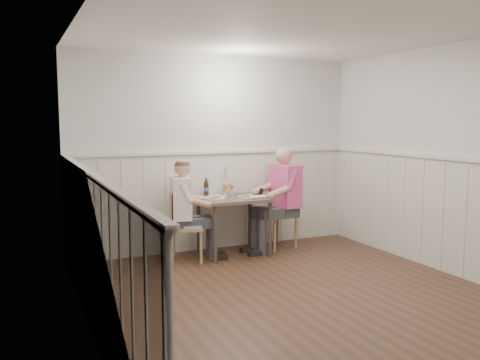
{
  "coord_description": "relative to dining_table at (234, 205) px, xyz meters",
  "views": [
    {
      "loc": [
        -2.53,
        -4.14,
        1.75
      ],
      "look_at": [
        0.07,
        1.64,
        1.0
      ],
      "focal_mm": 38.0,
      "sensor_mm": 36.0,
      "label": 1
    }
  ],
  "objects": [
    {
      "name": "ground_plane",
      "position": [
        -0.07,
        -1.84,
        -0.64
      ],
      "size": [
        4.5,
        4.5,
        0.0
      ],
      "primitive_type": "plane",
      "color": "#482C1F"
    },
    {
      "name": "room_shell",
      "position": [
        -0.07,
        -1.84,
        0.87
      ],
      "size": [
        4.04,
        4.54,
        2.6
      ],
      "color": "silver",
      "rests_on": "ground"
    },
    {
      "name": "wainscot",
      "position": [
        -0.07,
        -1.15,
        0.04
      ],
      "size": [
        4.0,
        4.49,
        1.34
      ],
      "color": "white",
      "rests_on": "ground"
    },
    {
      "name": "dining_table",
      "position": [
        0.0,
        0.0,
        0.0
      ],
      "size": [
        0.86,
        0.7,
        0.75
      ],
      "color": "#4B3C34",
      "rests_on": "ground"
    },
    {
      "name": "chair_right",
      "position": [
        0.73,
        0.08,
        -0.13
      ],
      "size": [
        0.53,
        0.53,
        0.95
      ],
      "color": "tan",
      "rests_on": "ground"
    },
    {
      "name": "chair_left",
      "position": [
        -0.71,
        -0.02,
        -0.18
      ],
      "size": [
        0.52,
        0.52,
        0.87
      ],
      "color": "tan",
      "rests_on": "ground"
    },
    {
      "name": "man_in_pink",
      "position": [
        0.7,
        -0.05,
        -0.05
      ],
      "size": [
        0.69,
        0.48,
        1.42
      ],
      "color": "#3F3F47",
      "rests_on": "ground"
    },
    {
      "name": "diner_cream",
      "position": [
        -0.69,
        -0.04,
        -0.1
      ],
      "size": [
        0.65,
        0.46,
        1.3
      ],
      "color": "#3F3F47",
      "rests_on": "ground"
    },
    {
      "name": "plate_man",
      "position": [
        0.16,
        -0.06,
        0.12
      ],
      "size": [
        0.24,
        0.24,
        0.06
      ],
      "color": "white",
      "rests_on": "dining_table"
    },
    {
      "name": "plate_diner",
      "position": [
        -0.27,
        -0.03,
        0.12
      ],
      "size": [
        0.24,
        0.24,
        0.06
      ],
      "color": "white",
      "rests_on": "dining_table"
    },
    {
      "name": "beer_glass_a",
      "position": [
        0.09,
        0.26,
        0.21
      ],
      "size": [
        0.06,
        0.06,
        0.15
      ],
      "color": "silver",
      "rests_on": "dining_table"
    },
    {
      "name": "beer_glass_b",
      "position": [
        -0.03,
        0.22,
        0.22
      ],
      "size": [
        0.07,
        0.07,
        0.17
      ],
      "color": "silver",
      "rests_on": "dining_table"
    },
    {
      "name": "beer_bottle",
      "position": [
        -0.28,
        0.26,
        0.21
      ],
      "size": [
        0.07,
        0.07,
        0.24
      ],
      "color": "#331F10",
      "rests_on": "dining_table"
    },
    {
      "name": "rolled_napkin",
      "position": [
        0.23,
        -0.24,
        0.13
      ],
      "size": [
        0.22,
        0.05,
        0.05
      ],
      "color": "white",
      "rests_on": "dining_table"
    },
    {
      "name": "grass_vase",
      "position": [
        -0.02,
        0.28,
        0.29
      ],
      "size": [
        0.05,
        0.05,
        0.41
      ],
      "color": "silver",
      "rests_on": "dining_table"
    },
    {
      "name": "gingham_mat",
      "position": [
        -0.24,
        0.2,
        0.11
      ],
      "size": [
        0.35,
        0.29,
        0.01
      ],
      "color": "#6772B6",
      "rests_on": "dining_table"
    }
  ]
}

